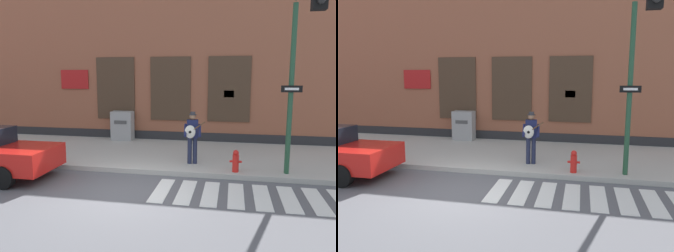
# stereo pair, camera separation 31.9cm
# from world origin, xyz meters

# --- Properties ---
(ground_plane) EXTENTS (160.00, 160.00, 0.00)m
(ground_plane) POSITION_xyz_m (0.00, 0.00, 0.00)
(ground_plane) COLOR #56565B
(sidewalk) EXTENTS (28.00, 4.97, 0.16)m
(sidewalk) POSITION_xyz_m (0.00, 4.20, 0.08)
(sidewalk) COLOR #ADAAA3
(sidewalk) RESTS_ON ground
(building_backdrop) EXTENTS (28.00, 4.06, 7.98)m
(building_backdrop) POSITION_xyz_m (-0.00, 8.68, 3.98)
(building_backdrop) COLOR #99563D
(building_backdrop) RESTS_ON ground
(crosswalk) EXTENTS (5.78, 1.90, 0.01)m
(crosswalk) POSITION_xyz_m (3.64, 0.41, 0.01)
(crosswalk) COLOR silver
(crosswalk) RESTS_ON ground
(busker) EXTENTS (0.74, 0.57, 1.78)m
(busker) POSITION_xyz_m (1.50, 2.75, 1.17)
(busker) COLOR #1E233D
(busker) RESTS_ON sidewalk
(traffic_light) EXTENTS (0.60, 2.99, 5.24)m
(traffic_light) POSITION_xyz_m (4.52, 1.10, 3.78)
(traffic_light) COLOR #234C33
(traffic_light) RESTS_ON sidewalk
(utility_box) EXTENTS (0.98, 0.60, 1.34)m
(utility_box) POSITION_xyz_m (-2.19, 6.24, 0.83)
(utility_box) COLOR #9E9E9E
(utility_box) RESTS_ON sidewalk
(fire_hydrant) EXTENTS (0.38, 0.20, 0.70)m
(fire_hydrant) POSITION_xyz_m (2.96, 2.06, 0.50)
(fire_hydrant) COLOR red
(fire_hydrant) RESTS_ON sidewalk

